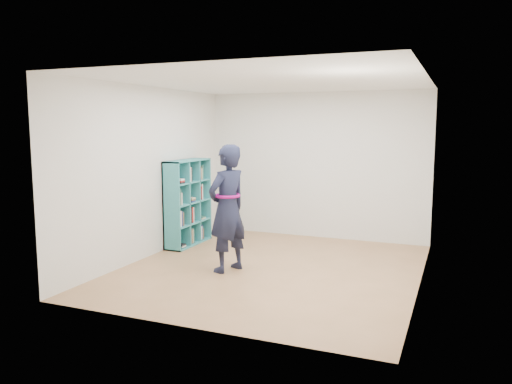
% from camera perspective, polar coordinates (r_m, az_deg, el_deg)
% --- Properties ---
extents(floor, '(4.50, 4.50, 0.00)m').
position_cam_1_polar(floor, '(7.14, 1.75, -8.77)').
color(floor, '#986E45').
rests_on(floor, ground).
extents(ceiling, '(4.50, 4.50, 0.00)m').
position_cam_1_polar(ceiling, '(6.87, 1.83, 12.51)').
color(ceiling, white).
rests_on(ceiling, wall_back).
extents(wall_left, '(0.02, 4.50, 2.60)m').
position_cam_1_polar(wall_left, '(7.81, -12.09, 2.20)').
color(wall_left, silver).
rests_on(wall_left, floor).
extents(wall_right, '(0.02, 4.50, 2.60)m').
position_cam_1_polar(wall_right, '(6.46, 18.63, 0.89)').
color(wall_right, silver).
rests_on(wall_right, floor).
extents(wall_back, '(4.00, 0.02, 2.60)m').
position_cam_1_polar(wall_back, '(9.02, 6.83, 3.02)').
color(wall_back, silver).
rests_on(wall_back, floor).
extents(wall_front, '(4.00, 0.02, 2.60)m').
position_cam_1_polar(wall_front, '(4.86, -7.59, -0.87)').
color(wall_front, silver).
rests_on(wall_front, floor).
extents(bookshelf, '(0.32, 1.08, 1.44)m').
position_cam_1_polar(bookshelf, '(8.53, -7.92, -1.26)').
color(bookshelf, teal).
rests_on(bookshelf, floor).
extents(person, '(0.62, 0.75, 1.76)m').
position_cam_1_polar(person, '(6.87, -3.29, -1.87)').
color(person, black).
rests_on(person, floor).
extents(smartphone, '(0.03, 0.10, 0.12)m').
position_cam_1_polar(smartphone, '(7.02, -3.69, -0.73)').
color(smartphone, silver).
rests_on(smartphone, person).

